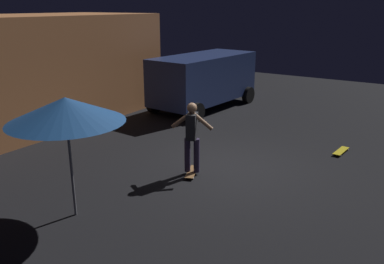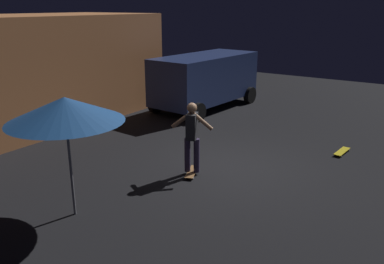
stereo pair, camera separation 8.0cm
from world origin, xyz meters
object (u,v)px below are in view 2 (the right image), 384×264
(skateboard_ridden, at_px, (192,172))
(skateboard_spare, at_px, (342,151))
(patio_umbrella, at_px, (65,110))
(parked_van, at_px, (205,78))
(skater, at_px, (192,133))

(skateboard_ridden, distance_m, skateboard_spare, 4.29)
(patio_umbrella, bearing_deg, skateboard_ridden, -15.83)
(skateboard_ridden, bearing_deg, parked_van, 29.23)
(parked_van, bearing_deg, skateboard_ridden, -150.77)
(patio_umbrella, height_order, skateboard_ridden, patio_umbrella)
(parked_van, height_order, skateboard_ridden, parked_van)
(skateboard_ridden, xyz_separation_m, skater, (0.00, 0.00, 0.98))
(parked_van, distance_m, skater, 6.54)
(patio_umbrella, distance_m, skateboard_ridden, 3.58)
(parked_van, height_order, patio_umbrella, patio_umbrella)
(skateboard_ridden, relative_size, skateboard_spare, 1.01)
(skateboard_spare, bearing_deg, skateboard_ridden, 142.71)
(skateboard_spare, bearing_deg, parked_van, 68.41)
(parked_van, distance_m, skateboard_spare, 6.33)
(skateboard_spare, xyz_separation_m, skater, (-3.42, 2.60, 0.98))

